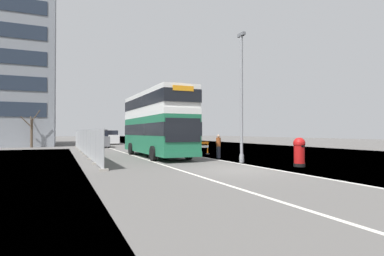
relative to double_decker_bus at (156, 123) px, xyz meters
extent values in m
cube|color=#565451|center=(1.27, -9.89, -2.69)|extent=(140.00, 280.00, 0.10)
cube|color=#B2AFA8|center=(3.11, -9.89, -2.65)|extent=(0.24, 196.00, 0.01)
cube|color=silver|center=(-1.39, -9.89, -2.65)|extent=(0.16, 168.00, 0.01)
cube|color=#1E6B47|center=(0.00, 0.01, -0.94)|extent=(2.70, 11.05, 2.70)
cube|color=white|center=(0.00, 0.01, 0.61)|extent=(2.70, 11.05, 0.40)
cube|color=white|center=(0.00, 0.01, 1.57)|extent=(2.67, 10.94, 1.51)
cube|color=black|center=(0.00, 0.01, -0.54)|extent=(2.73, 11.16, 0.86)
cube|color=black|center=(0.00, 0.01, 1.57)|extent=(2.72, 11.10, 0.83)
cube|color=black|center=(0.08, -5.52, -0.60)|extent=(2.33, 0.10, 1.49)
cube|color=orange|center=(0.08, -5.52, 1.98)|extent=(1.40, 0.08, 0.32)
cube|color=#1E6B47|center=(0.00, 0.01, -2.11)|extent=(2.73, 11.16, 0.36)
cylinder|color=black|center=(-1.22, -3.42, -2.14)|extent=(0.32, 1.00, 1.00)
cylinder|color=black|center=(1.32, -3.39, -2.14)|extent=(0.32, 1.00, 1.00)
cylinder|color=black|center=(-1.31, 3.02, -2.14)|extent=(0.32, 1.00, 1.00)
cylinder|color=black|center=(1.22, 3.05, -2.14)|extent=(0.32, 1.00, 1.00)
cylinder|color=gray|center=(3.59, -6.63, 1.33)|extent=(0.18, 0.18, 7.95)
cube|color=slate|center=(3.59, -6.63, 5.43)|extent=(0.20, 0.70, 0.20)
cylinder|color=gray|center=(3.59, -6.63, -2.39)|extent=(0.29, 0.29, 0.50)
cylinder|color=black|center=(5.25, -9.89, -2.55)|extent=(0.63, 0.63, 0.18)
cylinder|color=#B71414|center=(5.25, -9.89, -1.91)|extent=(0.58, 0.58, 1.11)
sphere|color=#B71414|center=(5.25, -9.89, -1.35)|extent=(0.65, 0.65, 0.65)
cube|color=black|center=(5.25, -10.19, -1.49)|extent=(0.22, 0.03, 0.07)
cube|color=orange|center=(4.20, 0.76, -1.65)|extent=(1.60, 0.48, 0.20)
cube|color=white|center=(4.20, 0.76, -1.97)|extent=(1.60, 0.48, 0.20)
cube|color=orange|center=(3.49, 0.58, -2.15)|extent=(0.09, 0.09, 0.99)
cube|color=black|center=(3.49, 0.58, -2.60)|extent=(0.25, 0.46, 0.08)
cube|color=orange|center=(4.91, 0.95, -2.15)|extent=(0.09, 0.09, 0.99)
cube|color=black|center=(4.91, 0.95, -2.60)|extent=(0.25, 0.46, 0.08)
cube|color=#A8AAAD|center=(-4.95, -5.96, -1.58)|extent=(0.04, 3.26, 2.02)
cube|color=#A8AAAD|center=(-4.95, -2.56, -1.58)|extent=(0.04, 3.26, 2.02)
cube|color=#A8AAAD|center=(-4.95, 0.84, -1.58)|extent=(0.04, 3.26, 2.02)
cube|color=#A8AAAD|center=(-4.95, 4.24, -1.58)|extent=(0.04, 3.26, 2.02)
cube|color=#A8AAAD|center=(-4.95, 7.64, -1.58)|extent=(0.04, 3.26, 2.02)
cube|color=#A8AAAD|center=(-4.95, 11.04, -1.58)|extent=(0.04, 3.26, 2.02)
cube|color=#A8AAAD|center=(-4.95, 14.44, -1.58)|extent=(0.04, 3.26, 2.02)
cube|color=#A8AAAD|center=(-4.95, 17.84, -1.58)|extent=(0.04, 3.26, 2.02)
cylinder|color=#939699|center=(-4.95, -7.66, -1.58)|extent=(0.06, 0.06, 2.12)
cube|color=gray|center=(-4.95, -7.66, -2.58)|extent=(0.44, 0.20, 0.12)
cylinder|color=#939699|center=(-4.95, -4.26, -1.58)|extent=(0.06, 0.06, 2.12)
cube|color=gray|center=(-4.95, -4.26, -2.58)|extent=(0.44, 0.20, 0.12)
cylinder|color=#939699|center=(-4.95, -0.86, -1.58)|extent=(0.06, 0.06, 2.12)
cube|color=gray|center=(-4.95, -0.86, -2.58)|extent=(0.44, 0.20, 0.12)
cylinder|color=#939699|center=(-4.95, 2.54, -1.58)|extent=(0.06, 0.06, 2.12)
cube|color=gray|center=(-4.95, 2.54, -2.58)|extent=(0.44, 0.20, 0.12)
cylinder|color=#939699|center=(-4.95, 5.94, -1.58)|extent=(0.06, 0.06, 2.12)
cube|color=gray|center=(-4.95, 5.94, -2.58)|extent=(0.44, 0.20, 0.12)
cylinder|color=#939699|center=(-4.95, 9.34, -1.58)|extent=(0.06, 0.06, 2.12)
cube|color=gray|center=(-4.95, 9.34, -2.58)|extent=(0.44, 0.20, 0.12)
cylinder|color=#939699|center=(-4.95, 12.74, -1.58)|extent=(0.06, 0.06, 2.12)
cube|color=gray|center=(-4.95, 12.74, -2.58)|extent=(0.44, 0.20, 0.12)
cylinder|color=#939699|center=(-4.95, 16.14, -1.58)|extent=(0.06, 0.06, 2.12)
cube|color=gray|center=(-4.95, 16.14, -2.58)|extent=(0.44, 0.20, 0.12)
cylinder|color=#939699|center=(-4.95, 19.54, -1.58)|extent=(0.06, 0.06, 2.12)
cube|color=gray|center=(-4.95, 19.54, -2.58)|extent=(0.44, 0.20, 0.12)
cube|color=slate|center=(-2.18, 17.16, -1.85)|extent=(1.76, 4.48, 1.22)
cube|color=black|center=(-2.18, 17.16, -0.92)|extent=(1.62, 2.46, 0.65)
cylinder|color=black|center=(-1.30, 18.55, -2.34)|extent=(0.20, 0.60, 0.60)
cylinder|color=black|center=(-3.06, 18.55, -2.34)|extent=(0.20, 0.60, 0.60)
cylinder|color=black|center=(-1.30, 15.77, -2.34)|extent=(0.20, 0.60, 0.60)
cylinder|color=black|center=(-3.06, 15.77, -2.34)|extent=(0.20, 0.60, 0.60)
cube|color=silver|center=(0.65, 26.65, -1.81)|extent=(1.78, 4.38, 1.31)
cube|color=black|center=(0.65, 26.65, -0.81)|extent=(1.64, 2.41, 0.69)
cylinder|color=black|center=(1.54, 28.01, -2.34)|extent=(0.20, 0.60, 0.60)
cylinder|color=black|center=(-0.23, 28.01, -2.34)|extent=(0.20, 0.60, 0.60)
cylinder|color=black|center=(1.54, 25.30, -2.34)|extent=(0.20, 0.60, 0.60)
cylinder|color=black|center=(-0.23, 25.30, -2.34)|extent=(0.20, 0.60, 0.60)
cube|color=maroon|center=(0.08, 34.05, -1.78)|extent=(1.77, 4.37, 1.36)
cube|color=black|center=(0.08, 34.05, -0.69)|extent=(1.63, 2.40, 0.82)
cylinder|color=black|center=(0.97, 35.40, -2.34)|extent=(0.20, 0.60, 0.60)
cylinder|color=black|center=(-0.80, 35.40, -2.34)|extent=(0.20, 0.60, 0.60)
cylinder|color=black|center=(0.97, 32.69, -2.34)|extent=(0.20, 0.60, 0.60)
cylinder|color=black|center=(-0.80, 32.69, -2.34)|extent=(0.20, 0.60, 0.60)
cylinder|color=#4C3D2D|center=(-11.23, 28.04, -1.06)|extent=(0.34, 0.34, 3.16)
cylinder|color=#4C3D2D|center=(-10.72, 27.92, -0.35)|extent=(1.11, 0.37, 0.85)
cylinder|color=#4C3D2D|center=(-10.91, 28.72, 1.17)|extent=(0.77, 1.48, 1.75)
cylinder|color=#4C3D2D|center=(-11.79, 28.31, -0.02)|extent=(1.27, 0.70, 1.75)
cylinder|color=#4C3D2D|center=(-11.54, 27.80, 0.64)|extent=(0.82, 0.69, 1.22)
cylinder|color=#4C3D2D|center=(-11.11, 27.68, -0.12)|extent=(0.39, 0.86, 1.21)
cylinder|color=#4C3D2D|center=(-10.10, 20.10, -0.85)|extent=(0.30, 0.30, 3.59)
cylinder|color=#4C3D2D|center=(-9.63, 20.06, 1.32)|extent=(1.03, 0.18, 1.48)
cylinder|color=#4C3D2D|center=(-10.26, 20.76, 1.14)|extent=(0.46, 1.43, 1.56)
cylinder|color=#4C3D2D|center=(-10.70, 20.01, 0.54)|extent=(1.33, 0.32, 1.41)
cylinder|color=#4C3D2D|center=(-10.11, 19.67, 0.17)|extent=(0.15, 0.95, 1.39)
cylinder|color=#4C3D2D|center=(-10.44, 40.59, -0.90)|extent=(0.39, 0.39, 3.48)
cylinder|color=#4C3D2D|center=(-9.77, 40.56, 0.01)|extent=(1.45, 0.22, 1.53)
cylinder|color=#4C3D2D|center=(-9.94, 41.39, 1.35)|extent=(1.18, 1.75, 1.58)
cylinder|color=#4C3D2D|center=(-11.11, 40.99, 0.28)|extent=(1.52, 1.02, 1.30)
cylinder|color=#4C3D2D|center=(-11.04, 39.84, 0.67)|extent=(1.34, 1.62, 1.30)
cylinder|color=#4C3D2D|center=(-10.42, 39.87, 0.51)|extent=(0.19, 1.55, 1.64)
cylinder|color=#2D3342|center=(3.74, -3.25, -2.21)|extent=(0.29, 0.29, 0.86)
cylinder|color=#99471E|center=(3.74, -3.25, -1.46)|extent=(0.34, 0.34, 0.64)
sphere|color=tan|center=(3.74, -3.25, -1.03)|extent=(0.22, 0.22, 0.22)
camera|label=1|loc=(-6.99, -23.38, -0.74)|focal=29.14mm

